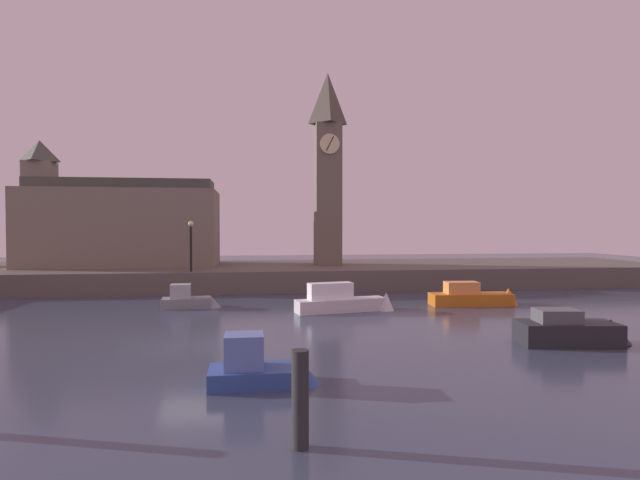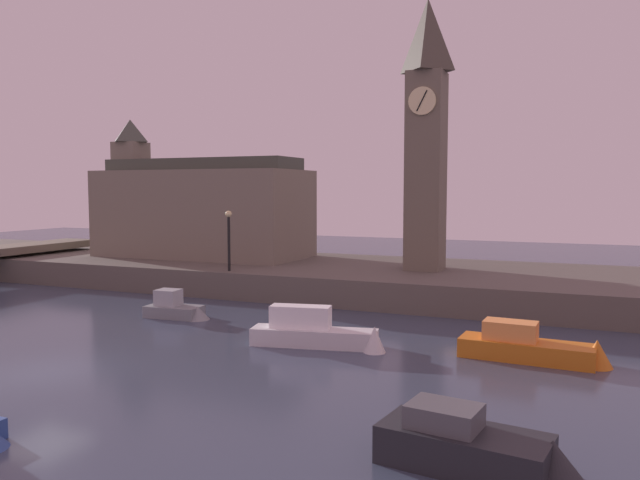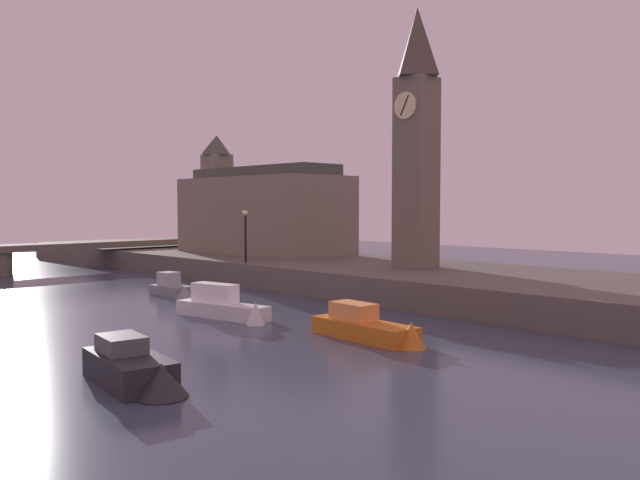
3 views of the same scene
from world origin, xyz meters
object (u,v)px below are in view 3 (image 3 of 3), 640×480
at_px(streetlamp, 245,229).
at_px(boat_barge_dark, 136,369).
at_px(boat_cruiser_grey, 174,288).
at_px(boat_patrol_orange, 373,329).
at_px(boat_ferry_white, 227,307).
at_px(parliament_hall, 260,211).
at_px(clock_tower, 416,134).

height_order(streetlamp, boat_barge_dark, streetlamp).
height_order(boat_barge_dark, boat_cruiser_grey, boat_barge_dark).
relative_size(boat_cruiser_grey, boat_patrol_orange, 0.62).
bearing_deg(boat_patrol_orange, streetlamp, 157.69).
bearing_deg(boat_cruiser_grey, boat_ferry_white, -15.85).
bearing_deg(boat_barge_dark, boat_patrol_orange, 86.61).
xyz_separation_m(parliament_hall, streetlamp, (6.15, -6.16, -1.11)).
distance_m(parliament_hall, boat_cruiser_grey, 14.37).
distance_m(clock_tower, boat_cruiser_grey, 16.56).
bearing_deg(boat_cruiser_grey, boat_patrol_orange, -4.37).
height_order(streetlamp, boat_ferry_white, streetlamp).
xyz_separation_m(parliament_hall, boat_ferry_white, (15.21, -14.24, -4.22)).
distance_m(boat_cruiser_grey, boat_patrol_orange, 16.27).
relative_size(clock_tower, boat_barge_dark, 3.32).
bearing_deg(boat_ferry_white, boat_cruiser_grey, 164.15).
relative_size(streetlamp, boat_barge_dark, 0.75).
height_order(parliament_hall, boat_ferry_white, parliament_hall).
height_order(parliament_hall, streetlamp, parliament_hall).
distance_m(streetlamp, boat_patrol_orange, 18.58).
distance_m(clock_tower, streetlamp, 12.39).
bearing_deg(boat_ferry_white, clock_tower, 86.22).
bearing_deg(clock_tower, boat_patrol_orange, -59.18).
height_order(boat_patrol_orange, boat_ferry_white, boat_ferry_white).
distance_m(parliament_hall, boat_ferry_white, 21.26).
relative_size(parliament_hall, boat_patrol_orange, 2.67).
bearing_deg(boat_patrol_orange, parliament_hall, 150.40).
bearing_deg(boat_patrol_orange, boat_ferry_white, -171.82).
bearing_deg(parliament_hall, boat_barge_dark, -45.25).
distance_m(clock_tower, boat_ferry_white, 15.62).
relative_size(boat_patrol_orange, boat_ferry_white, 0.95).
bearing_deg(boat_ferry_white, streetlamp, 138.28).
height_order(clock_tower, boat_patrol_orange, clock_tower).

